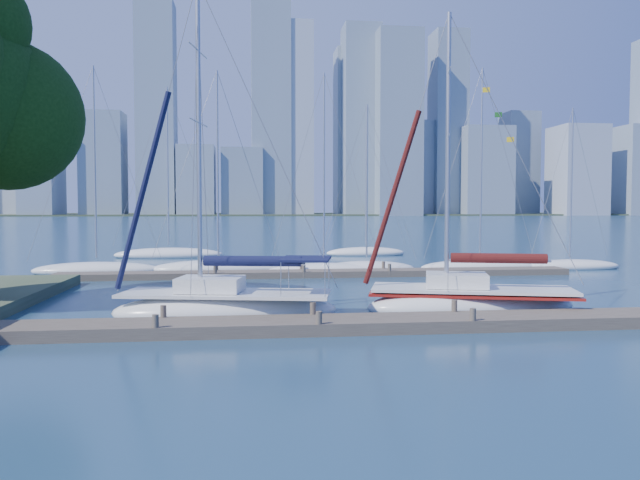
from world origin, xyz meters
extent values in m
plane|color=navy|center=(0.00, 0.00, 0.00)|extent=(700.00, 700.00, 0.00)
cube|color=#433A31|center=(0.00, 0.00, 0.20)|extent=(26.00, 2.00, 0.40)
cube|color=#433A31|center=(2.00, 16.00, 0.18)|extent=(30.00, 1.80, 0.36)
cube|color=#38472D|center=(0.00, 320.00, 0.00)|extent=(800.00, 100.00, 1.50)
sphere|color=black|center=(-11.93, 6.82, 7.79)|extent=(6.08, 6.08, 6.08)
ellipsoid|color=white|center=(-3.00, 2.76, 0.24)|extent=(8.53, 4.20, 1.43)
cube|color=white|center=(-3.00, 2.76, 0.91)|extent=(7.90, 3.87, 0.11)
cube|color=white|center=(-3.56, 2.87, 1.24)|extent=(2.58, 2.15, 0.53)
cylinder|color=silver|center=(-3.93, 2.95, 6.55)|extent=(0.17, 0.17, 11.20)
cylinder|color=silver|center=(-2.04, 2.57, 2.01)|extent=(3.81, 0.84, 0.10)
cylinder|color=black|center=(-2.04, 2.57, 2.10)|extent=(3.57, 1.06, 0.38)
cube|color=black|center=(-0.11, 2.20, 2.20)|extent=(2.13, 2.56, 0.08)
ellipsoid|color=white|center=(6.37, 2.91, 0.24)|extent=(8.61, 4.79, 1.44)
cube|color=white|center=(6.37, 2.91, 0.91)|extent=(7.97, 4.42, 0.11)
cube|color=white|center=(5.82, 3.06, 1.24)|extent=(2.68, 2.30, 0.53)
cylinder|color=silver|center=(5.45, 3.17, 6.20)|extent=(0.17, 0.17, 10.48)
cylinder|color=silver|center=(7.32, 2.64, 2.01)|extent=(3.76, 1.14, 0.10)
cylinder|color=#43100E|center=(7.32, 2.64, 2.11)|extent=(3.54, 1.33, 0.38)
cube|color=maroon|center=(6.37, 2.91, 0.75)|extent=(8.16, 4.57, 0.10)
ellipsoid|color=white|center=(-11.35, 19.15, 0.19)|extent=(8.01, 4.38, 1.07)
cylinder|color=silver|center=(-11.35, 19.15, 6.77)|extent=(0.12, 0.12, 11.60)
ellipsoid|color=white|center=(-3.99, 19.13, 0.21)|extent=(8.61, 5.56, 1.14)
cylinder|color=silver|center=(-3.99, 19.13, 6.75)|extent=(0.12, 0.12, 11.43)
ellipsoid|color=white|center=(2.49, 17.76, 0.17)|extent=(7.15, 4.56, 0.95)
cylinder|color=silver|center=(2.49, 17.76, 6.52)|extent=(0.10, 0.10, 11.32)
ellipsoid|color=white|center=(5.22, 18.15, 0.19)|extent=(6.50, 4.00, 1.03)
cylinder|color=silver|center=(5.22, 18.15, 5.66)|extent=(0.11, 0.11, 9.46)
ellipsoid|color=white|center=(12.73, 18.49, 0.18)|extent=(8.09, 3.16, 1.01)
cylinder|color=silver|center=(12.73, 18.49, 6.92)|extent=(0.11, 0.11, 11.99)
ellipsoid|color=white|center=(18.85, 18.45, 0.17)|extent=(7.12, 3.93, 0.94)
cylinder|color=silver|center=(18.85, 18.45, 5.68)|extent=(0.10, 0.10, 9.64)
ellipsoid|color=white|center=(-8.50, 31.22, 0.21)|extent=(8.80, 2.75, 1.17)
cylinder|color=silver|center=(-8.50, 31.22, 7.36)|extent=(0.13, 0.13, 12.60)
ellipsoid|color=white|center=(7.77, 31.60, 0.19)|extent=(6.99, 3.43, 1.04)
cylinder|color=silver|center=(7.77, 31.60, 5.86)|extent=(0.11, 0.11, 9.83)
cube|color=#95A2B3|center=(-120.24, 308.29, 23.27)|extent=(15.45, 14.18, 46.54)
cube|color=gray|center=(-96.77, 283.96, 23.23)|extent=(15.48, 23.42, 46.46)
cube|color=slate|center=(-69.73, 287.50, 24.56)|extent=(19.58, 17.63, 49.11)
cube|color=#95A2B3|center=(-47.55, 309.43, 17.53)|extent=(13.89, 17.61, 35.06)
cube|color=gray|center=(-25.94, 284.92, 16.75)|extent=(17.48, 19.81, 33.50)
cube|color=slate|center=(-4.22, 286.68, 16.34)|extent=(19.85, 16.86, 32.69)
cube|color=#95A2B3|center=(21.35, 289.48, 47.23)|extent=(18.36, 14.99, 94.47)
cube|color=gray|center=(51.90, 304.67, 42.95)|extent=(15.45, 17.46, 85.90)
cube|color=slate|center=(70.99, 278.50, 44.47)|extent=(21.21, 18.95, 88.94)
cube|color=#95A2B3|center=(91.42, 294.72, 24.01)|extent=(13.13, 17.11, 48.01)
cube|color=gray|center=(115.77, 279.60, 21.92)|extent=(24.15, 18.80, 43.84)
cube|color=slate|center=(147.05, 309.52, 27.97)|extent=(17.05, 17.52, 55.93)
cube|color=#95A2B3|center=(164.09, 278.94, 22.48)|extent=(22.68, 23.94, 44.96)
cube|color=gray|center=(194.50, 279.05, 22.73)|extent=(14.91, 21.38, 45.45)
cube|color=slate|center=(-45.00, 290.00, 51.13)|extent=(17.85, 18.00, 102.27)
cube|color=slate|center=(10.00, 290.00, 52.41)|extent=(18.98, 18.00, 104.83)
cube|color=slate|center=(55.00, 290.00, 47.06)|extent=(18.03, 18.00, 94.12)
cube|color=slate|center=(100.00, 290.00, 46.29)|extent=(16.39, 18.00, 92.59)
camera|label=1|loc=(-2.24, -20.11, 4.05)|focal=35.00mm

